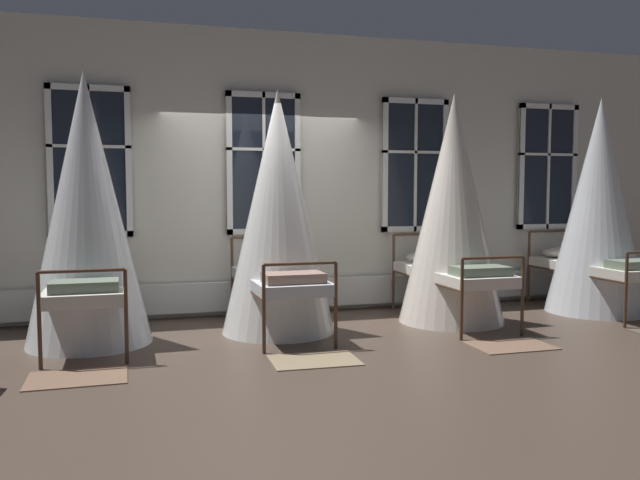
{
  "coord_description": "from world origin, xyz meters",
  "views": [
    {
      "loc": [
        -1.56,
        -7.04,
        1.56
      ],
      "look_at": [
        0.43,
        -0.09,
        1.01
      ],
      "focal_mm": 36.39,
      "sensor_mm": 36.0,
      "label": 1
    }
  ],
  "objects_px": {
    "cot_fourth": "(453,212)",
    "cot_fifth": "(598,209)",
    "cot_second": "(87,213)",
    "cot_third": "(278,215)"
  },
  "relations": [
    {
      "from": "cot_third",
      "to": "cot_fifth",
      "type": "relative_size",
      "value": 0.97
    },
    {
      "from": "cot_fourth",
      "to": "cot_fifth",
      "type": "distance_m",
      "value": 2.08
    },
    {
      "from": "cot_second",
      "to": "cot_fourth",
      "type": "height_order",
      "value": "cot_second"
    },
    {
      "from": "cot_second",
      "to": "cot_fourth",
      "type": "relative_size",
      "value": 1.02
    },
    {
      "from": "cot_third",
      "to": "cot_fifth",
      "type": "height_order",
      "value": "cot_fifth"
    },
    {
      "from": "cot_second",
      "to": "cot_third",
      "type": "xyz_separation_m",
      "value": [
        1.97,
        0.02,
        -0.05
      ]
    },
    {
      "from": "cot_fourth",
      "to": "cot_fifth",
      "type": "relative_size",
      "value": 0.99
    },
    {
      "from": "cot_second",
      "to": "cot_fifth",
      "type": "xyz_separation_m",
      "value": [
        6.15,
        0.04,
        -0.01
      ]
    },
    {
      "from": "cot_third",
      "to": "cot_second",
      "type": "bearing_deg",
      "value": 89.47
    },
    {
      "from": "cot_second",
      "to": "cot_fifth",
      "type": "bearing_deg",
      "value": -90.17
    }
  ]
}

